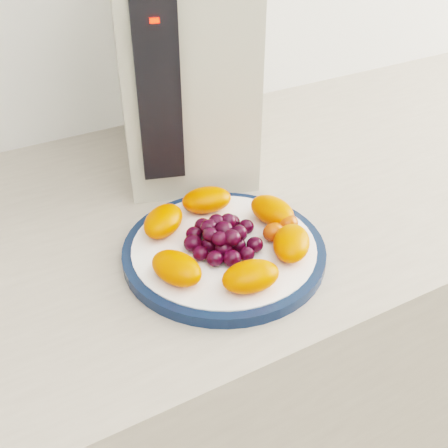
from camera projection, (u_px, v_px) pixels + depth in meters
counter at (135, 432)px, 1.02m from camera, size 3.50×0.60×0.90m
cabinet_face at (136, 442)px, 1.03m from camera, size 3.48×0.58×0.84m
plate_rim at (224, 251)px, 0.71m from camera, size 0.26×0.26×0.01m
plate_face at (224, 251)px, 0.71m from camera, size 0.23×0.23×0.02m
appliance_body at (181, 59)px, 0.84m from camera, size 0.26×0.30×0.33m
appliance_panel at (159, 93)px, 0.72m from camera, size 0.06×0.03×0.24m
appliance_led at (154, 20)px, 0.66m from camera, size 0.01×0.01×0.01m
fruit_plate at (229, 235)px, 0.69m from camera, size 0.22×0.22×0.04m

